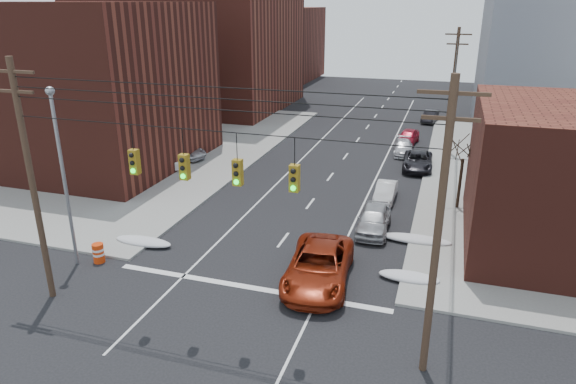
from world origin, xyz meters
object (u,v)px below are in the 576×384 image
Objects in this scene: lot_car_a at (157,163)px; lot_car_d at (166,140)px; parked_car_b at (386,192)px; parked_car_e at (408,137)px; parked_car_c at (418,161)px; construction_barrel at (98,253)px; parked_car_f at (430,117)px; red_pickup at (319,266)px; lot_car_b at (182,150)px; parked_car_d at (403,147)px; parked_car_a at (374,219)px; lot_car_c at (141,154)px.

lot_car_d is (-2.67, 6.16, 0.14)m from lot_car_a.
parked_car_e reaches higher than parked_car_b.
construction_barrel is (-14.90, -21.61, -0.15)m from parked_car_c.
parked_car_c is 1.27× the size of parked_car_f.
red_pickup is 1.35× the size of lot_car_b.
lot_car_d is at bearing -173.29° from parked_car_d.
parked_car_d is 14.33m from parked_car_f.
lot_car_a reaches higher than parked_car_f.
lot_car_d is at bearing 70.67° from lot_car_b.
parked_car_c is at bearing -72.70° from parked_car_e.
parked_car_a is 19.44m from lot_car_a.
red_pickup reaches higher than lot_car_a.
parked_car_c is (3.26, 20.11, -0.20)m from red_pickup.
parked_car_e reaches higher than construction_barrel.
construction_barrel is (4.96, -18.24, -0.27)m from lot_car_b.
parked_car_f is 3.73× the size of construction_barrel.
construction_barrel is at bearing -124.36° from parked_car_d.
lot_car_c is (-21.10, -13.50, 0.19)m from parked_car_e.
lot_car_c reaches higher than parked_car_f.
parked_car_f is (1.60, 26.21, 0.04)m from parked_car_b.
parked_car_b is 0.87× the size of parked_car_d.
parked_car_f is at bearing 88.38° from parked_car_e.
lot_car_d is (-22.74, -1.03, 0.23)m from parked_car_c.
lot_car_d is at bearing 130.13° from red_pickup.
red_pickup is at bearing -125.40° from lot_car_c.
parked_car_d is 3.80m from parked_car_e.
parked_car_e is (0.10, 21.23, -0.08)m from parked_car_a.
red_pickup is 20.38m from parked_car_c.
parked_car_c is 22.76m from lot_car_d.
lot_car_b is 4.51× the size of construction_barrel.
construction_barrel is (-14.90, -40.00, -0.11)m from parked_car_f.
construction_barrel is at bearing -178.13° from red_pickup.
parked_car_d is at bearing 87.96° from parked_car_a.
parked_car_f is (1.60, 14.24, 0.03)m from parked_car_d.
parked_car_f is at bearing -22.68° from lot_car_b.
parked_car_b is at bearing -104.12° from parked_car_c.
lot_car_c is (-21.00, 2.26, 0.27)m from parked_car_b.
lot_car_a reaches higher than parked_car_b.
parked_car_a is 1.08× the size of parked_car_d.
parked_car_d is at bearing -88.82° from parked_car_f.
lot_car_c is at bearing 157.76° from parked_car_a.
parked_car_a is at bearing -98.78° from lot_car_b.
lot_car_a is (-18.47, 0.63, 0.17)m from parked_car_b.
lot_car_d is at bearing 3.32° from lot_car_c.
lot_car_b is at bearing -141.77° from parked_car_e.
lot_car_d is (-21.24, -8.98, 0.23)m from parked_car_e.
parked_car_c is at bearing 75.33° from red_pickup.
lot_car_d reaches higher than lot_car_c.
lot_car_c is at bearing -140.80° from parked_car_e.
parked_car_c is 26.25m from construction_barrel.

